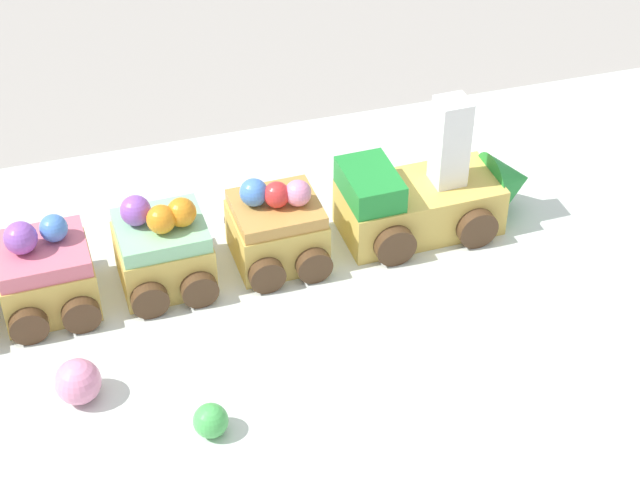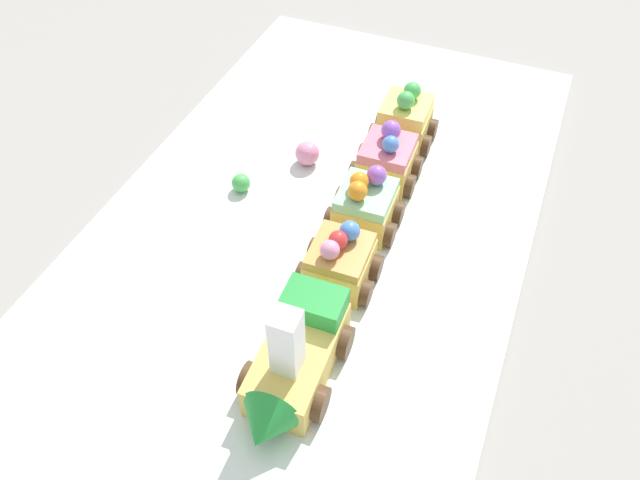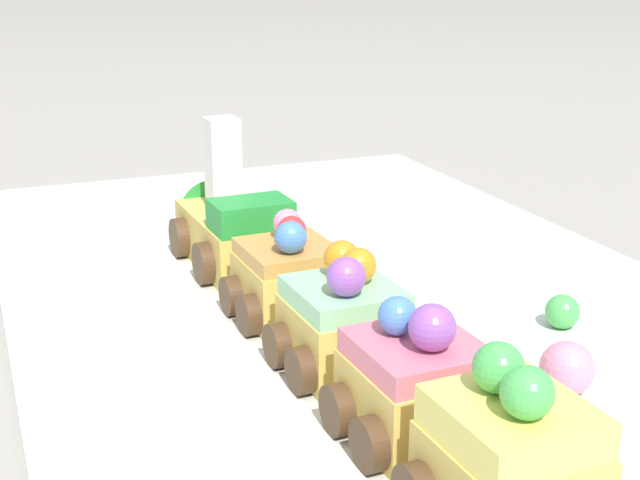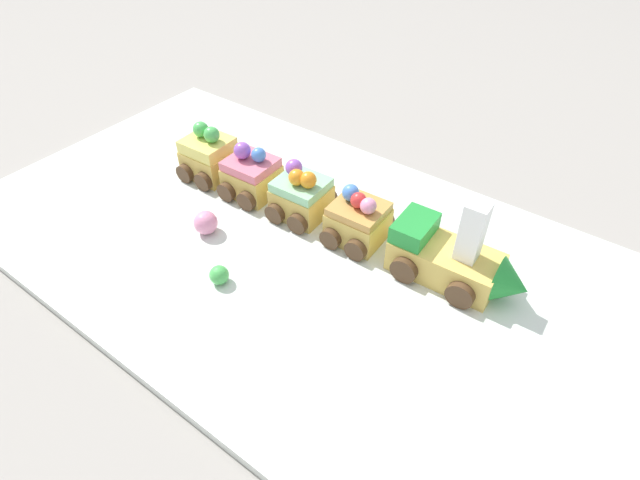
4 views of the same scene
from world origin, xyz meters
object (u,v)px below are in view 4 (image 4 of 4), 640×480
object	(u,v)px
gumball_pink	(206,223)
cake_car_caramel	(358,221)
cake_train_locomotive	(456,261)
cake_car_lemon	(209,156)
gumball_green	(219,275)
cake_car_strawberry	(252,176)
cake_car_mint	(301,196)

from	to	relation	value
gumball_pink	cake_car_caramel	bearing A→B (deg)	33.10
cake_train_locomotive	cake_car_lemon	bearing A→B (deg)	179.98
cake_train_locomotive	gumball_green	bearing A→B (deg)	-144.45
cake_car_strawberry	gumball_pink	xyz separation A→B (m)	(0.01, -0.09, -0.01)
cake_car_caramel	cake_car_lemon	bearing A→B (deg)	179.94
cake_car_strawberry	cake_car_lemon	bearing A→B (deg)	179.97
cake_car_mint	gumball_green	distance (m)	0.14
cake_car_caramel	cake_car_lemon	size ratio (longest dim) A/B	1.00
cake_car_lemon	gumball_green	distance (m)	0.20
cake_car_caramel	cake_car_mint	bearing A→B (deg)	-179.88
cake_car_lemon	gumball_green	world-z (taller)	cake_car_lemon
cake_car_caramel	cake_car_strawberry	world-z (taller)	cake_car_strawberry
cake_car_caramel	cake_train_locomotive	bearing A→B (deg)	0.04
cake_train_locomotive	cake_car_caramel	distance (m)	0.11
cake_car_mint	cake_car_lemon	xyz separation A→B (m)	(-0.15, -0.00, 0.00)
cake_car_lemon	gumball_green	bearing A→B (deg)	-44.16
cake_train_locomotive	cake_car_lemon	xyz separation A→B (m)	(-0.34, -0.01, 0.00)
gumball_green	cake_train_locomotive	bearing A→B (deg)	37.40
gumball_green	cake_car_mint	bearing A→B (deg)	90.59
cake_train_locomotive	cake_car_mint	world-z (taller)	cake_train_locomotive
cake_car_mint	cake_car_strawberry	size ratio (longest dim) A/B	1.00
cake_car_strawberry	gumball_pink	world-z (taller)	cake_car_strawberry
gumball_green	cake_car_caramel	bearing A→B (deg)	61.89
cake_train_locomotive	gumball_pink	xyz separation A→B (m)	(-0.26, -0.10, -0.01)
cake_car_strawberry	gumball_pink	bearing A→B (deg)	-86.17
cake_car_mint	gumball_green	size ratio (longest dim) A/B	3.56
cake_car_caramel	gumball_green	size ratio (longest dim) A/B	3.56
cake_car_caramel	gumball_pink	world-z (taller)	cake_car_caramel
cake_car_mint	gumball_pink	bearing A→B (deg)	-128.08
cake_car_caramel	gumball_green	bearing A→B (deg)	-119.96
cake_car_caramel	cake_car_lemon	world-z (taller)	cake_car_lemon
cake_car_lemon	cake_car_mint	bearing A→B (deg)	-0.15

